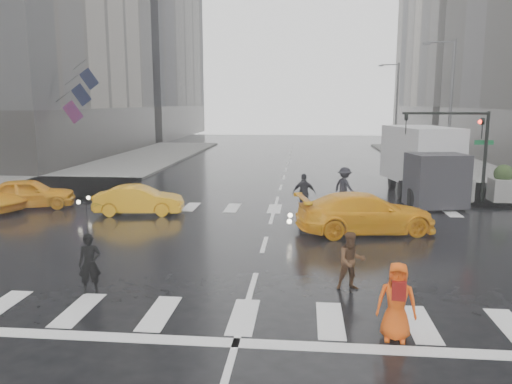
# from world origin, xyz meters

# --- Properties ---
(ground) EXTENTS (120.00, 120.00, 0.00)m
(ground) POSITION_xyz_m (0.00, 0.00, 0.00)
(ground) COLOR black
(ground) RESTS_ON ground
(sidewalk_nw) EXTENTS (35.00, 35.00, 0.15)m
(sidewalk_nw) POSITION_xyz_m (-19.50, 17.50, 0.07)
(sidewalk_nw) COLOR slate
(sidewalk_nw) RESTS_ON ground
(road_markings) EXTENTS (18.00, 48.00, 0.01)m
(road_markings) POSITION_xyz_m (0.00, 0.00, 0.01)
(road_markings) COLOR silver
(road_markings) RESTS_ON ground
(traffic_signal_pole) EXTENTS (4.45, 0.42, 4.50)m
(traffic_signal_pole) POSITION_xyz_m (9.01, 8.01, 3.22)
(traffic_signal_pole) COLOR black
(traffic_signal_pole) RESTS_ON ground
(street_lamp_near) EXTENTS (2.15, 0.22, 9.00)m
(street_lamp_near) POSITION_xyz_m (10.87, 18.00, 4.95)
(street_lamp_near) COLOR #59595B
(street_lamp_near) RESTS_ON ground
(street_lamp_far) EXTENTS (2.15, 0.22, 9.00)m
(street_lamp_far) POSITION_xyz_m (10.87, 38.00, 4.95)
(street_lamp_far) COLOR #59595B
(street_lamp_far) RESTS_ON ground
(planter_west) EXTENTS (1.10, 1.10, 1.80)m
(planter_west) POSITION_xyz_m (7.00, 8.20, 0.98)
(planter_west) COLOR slate
(planter_west) RESTS_ON ground
(planter_mid) EXTENTS (1.10, 1.10, 1.80)m
(planter_mid) POSITION_xyz_m (9.00, 8.20, 0.98)
(planter_mid) COLOR slate
(planter_mid) RESTS_ON ground
(planter_east) EXTENTS (1.10, 1.10, 1.80)m
(planter_east) POSITION_xyz_m (11.00, 8.20, 0.98)
(planter_east) COLOR slate
(planter_east) RESTS_ON ground
(flag_cluster) EXTENTS (2.87, 3.06, 4.69)m
(flag_cluster) POSITION_xyz_m (-15.08, 18.50, 5.64)
(flag_cluster) COLOR #59595B
(flag_cluster) RESTS_ON ground
(pedestrian_black) EXTENTS (1.19, 1.20, 2.43)m
(pedestrian_black) POSITION_xyz_m (-4.14, -4.92, 1.64)
(pedestrian_black) COLOR black
(pedestrian_black) RESTS_ON ground
(pedestrian_brown) EXTENTS (0.86, 0.72, 1.57)m
(pedestrian_brown) POSITION_xyz_m (2.63, -4.00, 0.78)
(pedestrian_brown) COLOR #4F311C
(pedestrian_brown) RESTS_ON ground
(pedestrian_orange) EXTENTS (0.89, 0.66, 1.68)m
(pedestrian_orange) POSITION_xyz_m (3.31, -6.80, 0.85)
(pedestrian_orange) COLOR #E65010
(pedestrian_orange) RESTS_ON ground
(pedestrian_far_a) EXTENTS (1.06, 0.65, 1.79)m
(pedestrian_far_a) POSITION_xyz_m (1.36, 5.24, 0.89)
(pedestrian_far_a) COLOR black
(pedestrian_far_a) RESTS_ON ground
(pedestrian_far_b) EXTENTS (1.30, 1.34, 1.86)m
(pedestrian_far_b) POSITION_xyz_m (3.29, 7.06, 0.93)
(pedestrian_far_b) COLOR black
(pedestrian_far_b) RESTS_ON ground
(taxi_front) EXTENTS (4.45, 2.93, 1.41)m
(taxi_front) POSITION_xyz_m (-11.53, 5.06, 0.70)
(taxi_front) COLOR #FFA70D
(taxi_front) RESTS_ON ground
(taxi_mid) EXTENTS (4.01, 1.81, 1.28)m
(taxi_mid) POSITION_xyz_m (-5.95, 4.32, 0.64)
(taxi_mid) COLOR #FFA70D
(taxi_mid) RESTS_ON ground
(taxi_rear) EXTENTS (5.02, 3.12, 1.53)m
(taxi_rear) POSITION_xyz_m (3.71, 2.00, 0.77)
(taxi_rear) COLOR #FFA70D
(taxi_rear) RESTS_ON ground
(box_truck) EXTENTS (2.57, 6.87, 3.65)m
(box_truck) POSITION_xyz_m (7.50, 9.35, 1.95)
(box_truck) COLOR silver
(box_truck) RESTS_ON ground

